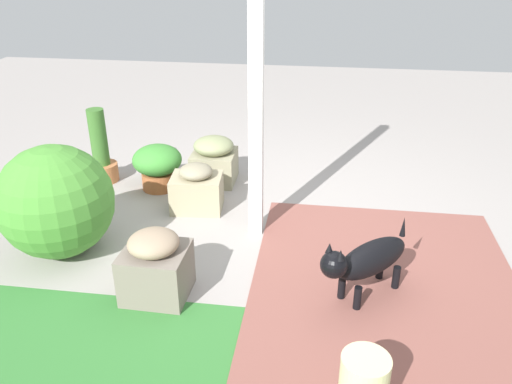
{
  "coord_description": "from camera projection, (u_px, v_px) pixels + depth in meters",
  "views": [
    {
      "loc": [
        -0.34,
        3.61,
        2.13
      ],
      "look_at": [
        0.16,
        0.09,
        0.38
      ],
      "focal_mm": 36.42,
      "sensor_mm": 36.0,
      "label": 1
    }
  ],
  "objects": [
    {
      "name": "stone_planter_nearest",
      "position": [
        214.0,
        160.0,
        4.94
      ],
      "size": [
        0.41,
        0.41,
        0.45
      ],
      "color": "gray",
      "rests_on": "ground"
    },
    {
      "name": "stone_planter_far",
      "position": [
        156.0,
        266.0,
        3.35
      ],
      "size": [
        0.42,
        0.39,
        0.47
      ],
      "color": "slate",
      "rests_on": "ground"
    },
    {
      "name": "terracotta_pot_broad",
      "position": [
        158.0,
        164.0,
        4.79
      ],
      "size": [
        0.45,
        0.45,
        0.42
      ],
      "color": "#A25932",
      "rests_on": "ground"
    },
    {
      "name": "ground_plane",
      "position": [
        277.0,
        230.0,
        4.19
      ],
      "size": [
        12.0,
        12.0,
        0.0
      ],
      "primitive_type": "plane",
      "color": "#9A938F"
    },
    {
      "name": "terracotta_pot_tall",
      "position": [
        101.0,
        155.0,
        4.94
      ],
      "size": [
        0.29,
        0.29,
        0.72
      ],
      "color": "#B0683E",
      "rests_on": "ground"
    },
    {
      "name": "dog",
      "position": [
        367.0,
        260.0,
        3.28
      ],
      "size": [
        0.61,
        0.61,
        0.5
      ],
      "color": "black",
      "rests_on": "ground"
    },
    {
      "name": "brick_path",
      "position": [
        386.0,
        295.0,
        3.42
      ],
      "size": [
        1.8,
        2.4,
        0.02
      ],
      "primitive_type": "cube",
      "color": "brown",
      "rests_on": "ground"
    },
    {
      "name": "round_shrub",
      "position": [
        56.0,
        202.0,
        3.74
      ],
      "size": [
        0.83,
        0.83,
        0.83
      ],
      "primitive_type": "sphere",
      "color": "#458831",
      "rests_on": "ground"
    },
    {
      "name": "porch_pillar",
      "position": [
        256.0,
        94.0,
        3.69
      ],
      "size": [
        0.1,
        0.1,
        2.25
      ],
      "primitive_type": "cube",
      "color": "white",
      "rests_on": "ground"
    },
    {
      "name": "stone_planter_near",
      "position": [
        197.0,
        189.0,
        4.45
      ],
      "size": [
        0.45,
        0.37,
        0.42
      ],
      "color": "tan",
      "rests_on": "ground"
    }
  ]
}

